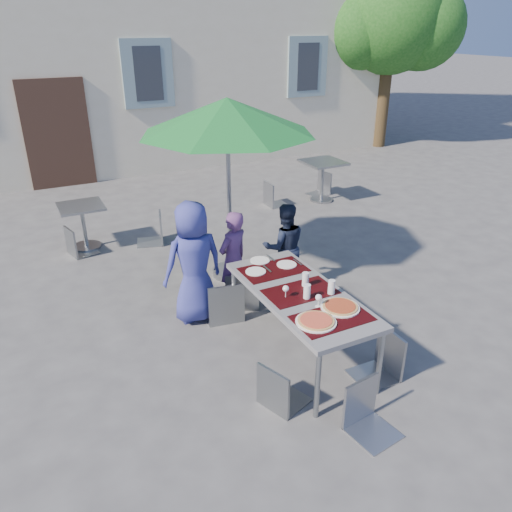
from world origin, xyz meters
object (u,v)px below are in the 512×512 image
pizza_near_right (340,307)px  bg_chair_l_0 (74,225)px  pizza_near_left (316,321)px  cafe_table_1 (323,173)px  chair_0 (224,278)px  patio_umbrella (227,118)px  bg_chair_l_1 (273,180)px  chair_2 (295,274)px  chair_4 (386,330)px  cafe_table_0 (83,220)px  child_2 (284,247)px  chair_1 (242,268)px  child_1 (233,260)px  chair_3 (280,363)px  dining_table (300,297)px  chair_5 (371,382)px  bg_chair_r_1 (322,170)px  bg_chair_r_0 (153,211)px  child_0 (194,263)px

pizza_near_right → bg_chair_l_0: 4.49m
pizza_near_left → cafe_table_1: (3.19, 4.65, -0.21)m
chair_0 → patio_umbrella: size_ratio=0.40×
bg_chair_l_1 → cafe_table_1: bearing=-10.2°
chair_2 → chair_4: bearing=-83.9°
chair_2 → cafe_table_0: (-1.90, 3.09, -0.05)m
child_2 → pizza_near_left: bearing=84.0°
child_2 → chair_0: child_2 is taller
chair_0 → chair_1: chair_0 is taller
child_1 → chair_4: (0.73, -1.91, -0.09)m
bg_chair_l_0 → bg_chair_l_1: bearing=9.7°
child_2 → bg_chair_l_0: size_ratio=1.39×
chair_3 → bg_chair_l_0: bg_chair_l_0 is taller
dining_table → chair_5: bearing=-91.2°
bg_chair_r_1 → chair_5: bearing=-120.2°
dining_table → pizza_near_right: bearing=-69.5°
pizza_near_right → chair_5: bearing=-104.6°
bg_chair_r_0 → child_2: bearing=-64.0°
bg_chair_l_0 → cafe_table_1: bearing=5.5°
child_0 → bg_chair_l_0: (-0.97, 2.47, -0.24)m
pizza_near_right → child_1: size_ratio=0.30×
child_0 → child_2: (1.29, 0.18, -0.14)m
dining_table → chair_2: size_ratio=2.13×
child_0 → chair_4: (1.25, -1.84, -0.20)m
bg_chair_r_1 → chair_0: bearing=-136.4°
chair_2 → bg_chair_l_1: bearing=65.1°
dining_table → child_0: (-0.69, 1.17, 0.02)m
pizza_near_left → chair_2: size_ratio=0.43×
chair_2 → cafe_table_1: bearing=51.8°
child_0 → bg_chair_r_1: size_ratio=1.70×
chair_1 → bg_chair_r_0: (-0.37, 2.43, 0.00)m
pizza_near_left → cafe_table_0: size_ratio=0.53×
pizza_near_right → chair_2: (0.24, 1.21, -0.27)m
bg_chair_r_1 → child_1: bearing=-136.8°
chair_0 → cafe_table_1: chair_0 is taller
chair_5 → cafe_table_0: chair_5 is taller
pizza_near_right → dining_table: bearing=110.5°
pizza_near_left → chair_1: bearing=87.9°
chair_5 → cafe_table_1: 6.09m
cafe_table_0 → bg_chair_r_1: 4.81m
pizza_near_left → child_2: (0.77, 1.91, -0.19)m
pizza_near_left → cafe_table_0: 4.61m
bg_chair_r_0 → bg_chair_r_1: size_ratio=1.08×
child_1 → bg_chair_l_0: child_1 is taller
chair_4 → cafe_table_1: size_ratio=1.13×
dining_table → chair_3: chair_3 is taller
chair_5 → bg_chair_l_0: bearing=108.7°
child_0 → chair_0: child_0 is taller
child_2 → chair_2: size_ratio=1.34×
chair_3 → chair_5: (0.54, -0.58, 0.01)m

